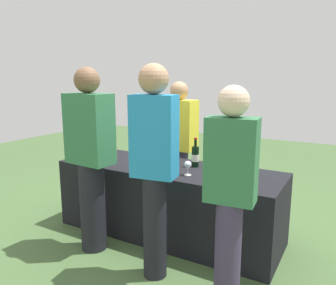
# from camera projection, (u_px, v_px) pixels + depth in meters

# --- Properties ---
(ground_plane) EXTENTS (12.00, 12.00, 0.00)m
(ground_plane) POSITION_uv_depth(u_px,v_px,m) (168.00, 233.00, 3.52)
(ground_plane) COLOR #476638
(tasting_table) EXTENTS (2.29, 0.77, 0.72)m
(tasting_table) POSITION_uv_depth(u_px,v_px,m) (168.00, 200.00, 3.45)
(tasting_table) COLOR black
(tasting_table) RESTS_ON ground_plane
(wine_bottle_0) EXTENTS (0.07, 0.07, 0.33)m
(wine_bottle_0) POSITION_uv_depth(u_px,v_px,m) (113.00, 146.00, 3.80)
(wine_bottle_0) COLOR black
(wine_bottle_0) RESTS_ON tasting_table
(wine_bottle_1) EXTENTS (0.08, 0.08, 0.30)m
(wine_bottle_1) POSITION_uv_depth(u_px,v_px,m) (144.00, 149.00, 3.68)
(wine_bottle_1) COLOR black
(wine_bottle_1) RESTS_ON tasting_table
(wine_bottle_2) EXTENTS (0.08, 0.08, 0.31)m
(wine_bottle_2) POSITION_uv_depth(u_px,v_px,m) (156.00, 151.00, 3.58)
(wine_bottle_2) COLOR black
(wine_bottle_2) RESTS_ON tasting_table
(wine_bottle_3) EXTENTS (0.07, 0.07, 0.30)m
(wine_bottle_3) POSITION_uv_depth(u_px,v_px,m) (195.00, 156.00, 3.35)
(wine_bottle_3) COLOR black
(wine_bottle_3) RESTS_ON tasting_table
(wine_bottle_4) EXTENTS (0.08, 0.08, 0.33)m
(wine_bottle_4) POSITION_uv_depth(u_px,v_px,m) (220.00, 160.00, 3.16)
(wine_bottle_4) COLOR black
(wine_bottle_4) RESTS_ON tasting_table
(wine_bottle_5) EXTENTS (0.07, 0.07, 0.31)m
(wine_bottle_5) POSITION_uv_depth(u_px,v_px,m) (252.00, 165.00, 3.03)
(wine_bottle_5) COLOR black
(wine_bottle_5) RESTS_ON tasting_table
(wine_glass_0) EXTENTS (0.07, 0.07, 0.15)m
(wine_glass_0) POSITION_uv_depth(u_px,v_px,m) (96.00, 150.00, 3.64)
(wine_glass_0) COLOR silver
(wine_glass_0) RESTS_ON tasting_table
(wine_glass_1) EXTENTS (0.07, 0.07, 0.13)m
(wine_glass_1) POSITION_uv_depth(u_px,v_px,m) (106.00, 152.00, 3.63)
(wine_glass_1) COLOR silver
(wine_glass_1) RESTS_ON tasting_table
(wine_glass_2) EXTENTS (0.07, 0.07, 0.15)m
(wine_glass_2) POSITION_uv_depth(u_px,v_px,m) (140.00, 155.00, 3.44)
(wine_glass_2) COLOR silver
(wine_glass_2) RESTS_ON tasting_table
(wine_glass_3) EXTENTS (0.06, 0.06, 0.13)m
(wine_glass_3) POSITION_uv_depth(u_px,v_px,m) (158.00, 161.00, 3.21)
(wine_glass_3) COLOR silver
(wine_glass_3) RESTS_ON tasting_table
(wine_glass_4) EXTENTS (0.07, 0.07, 0.14)m
(wine_glass_4) POSITION_uv_depth(u_px,v_px,m) (188.00, 165.00, 3.07)
(wine_glass_4) COLOR silver
(wine_glass_4) RESTS_ON tasting_table
(wine_glass_5) EXTENTS (0.07, 0.07, 0.14)m
(wine_glass_5) POSITION_uv_depth(u_px,v_px,m) (245.00, 172.00, 2.85)
(wine_glass_5) COLOR silver
(wine_glass_5) RESTS_ON tasting_table
(ice_bucket) EXTENTS (0.21, 0.21, 0.20)m
(ice_bucket) POSITION_uv_depth(u_px,v_px,m) (107.00, 151.00, 3.65)
(ice_bucket) COLOR silver
(ice_bucket) RESTS_ON tasting_table
(server_pouring) EXTENTS (0.42, 0.25, 1.57)m
(server_pouring) POSITION_uv_depth(u_px,v_px,m) (179.00, 144.00, 3.93)
(server_pouring) COLOR #3F3351
(server_pouring) RESTS_ON ground_plane
(guest_0) EXTENTS (0.45, 0.27, 1.71)m
(guest_0) POSITION_uv_depth(u_px,v_px,m) (90.00, 155.00, 3.04)
(guest_0) COLOR black
(guest_0) RESTS_ON ground_plane
(guest_1) EXTENTS (0.37, 0.24, 1.72)m
(guest_1) POSITION_uv_depth(u_px,v_px,m) (154.00, 163.00, 2.59)
(guest_1) COLOR black
(guest_1) RESTS_ON ground_plane
(guest_2) EXTENTS (0.36, 0.22, 1.57)m
(guest_2) POSITION_uv_depth(u_px,v_px,m) (230.00, 189.00, 2.27)
(guest_2) COLOR #3F3351
(guest_2) RESTS_ON ground_plane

